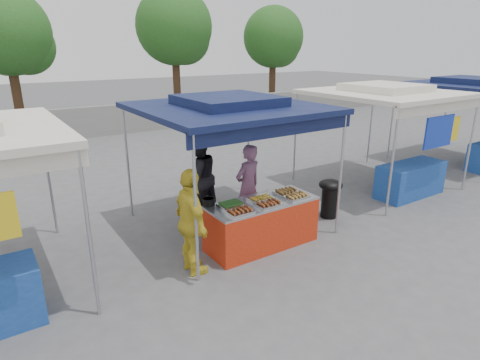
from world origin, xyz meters
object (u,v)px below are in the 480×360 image
vendor_table (262,223)px  wok_burner (330,195)px  cooking_pot (209,202)px  vendor_woman (248,187)px  helper_man (199,176)px  customer_person (191,223)px

vendor_table → wok_burner: bearing=7.1°
vendor_table → cooking_pot: size_ratio=9.44×
vendor_table → wok_burner: (1.95, 0.24, 0.07)m
vendor_woman → wok_burner: bearing=150.4°
wok_burner → vendor_table: bearing=-156.8°
vendor_woman → helper_man: (-0.54, 0.99, 0.04)m
cooking_pot → customer_person: size_ratio=0.12×
wok_burner → helper_man: 2.75m
vendor_table → cooking_pot: bearing=157.4°
vendor_woman → customer_person: (-1.71, -0.94, 0.02)m
vendor_table → helper_man: (-0.28, 1.80, 0.45)m
vendor_table → cooking_pot: 1.06m
cooking_pot → vendor_woman: bearing=21.8°
customer_person → vendor_table: bearing=-81.0°
vendor_woman → customer_person: bearing=17.8°
vendor_woman → cooking_pot: bearing=10.7°
helper_man → customer_person: (-1.17, -1.93, -0.02)m
vendor_table → vendor_woman: size_ratio=1.19×
cooking_pot → vendor_woman: size_ratio=0.13×
wok_burner → vendor_woman: size_ratio=0.50×
wok_burner → vendor_woman: vendor_woman is taller
helper_man → cooking_pot: bearing=59.6°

